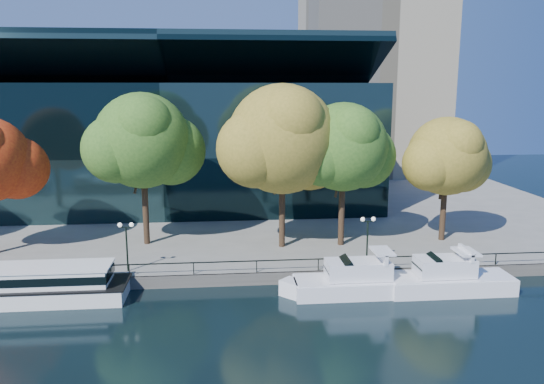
{
  "coord_description": "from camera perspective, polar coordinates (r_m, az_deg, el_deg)",
  "views": [
    {
      "loc": [
        2.49,
        -37.06,
        15.61
      ],
      "look_at": [
        6.68,
        8.0,
        6.59
      ],
      "focal_mm": 35.0,
      "sensor_mm": 36.0,
      "label": 1
    }
  ],
  "objects": [
    {
      "name": "railing",
      "position": [
        42.64,
        -8.45,
        -7.55
      ],
      "size": [
        88.2,
        0.08,
        0.99
      ],
      "color": "black",
      "rests_on": "promenade"
    },
    {
      "name": "tour_boat",
      "position": [
        43.78,
        -26.03,
        -8.9
      ],
      "size": [
        17.03,
        3.8,
        3.23
      ],
      "color": "white",
      "rests_on": "ground"
    },
    {
      "name": "convention_building",
      "position": [
        69.52,
        -10.68,
        5.22
      ],
      "size": [
        50.0,
        24.57,
        21.43
      ],
      "color": "black",
      "rests_on": "ground"
    },
    {
      "name": "tree_2",
      "position": [
        49.94,
        -13.58,
        5.18
      ],
      "size": [
        10.96,
        8.99,
        14.16
      ],
      "color": "black",
      "rests_on": "promenade"
    },
    {
      "name": "lamp_1",
      "position": [
        43.86,
        -15.41,
        -4.52
      ],
      "size": [
        1.26,
        0.36,
        4.03
      ],
      "color": "black",
      "rests_on": "promenade"
    },
    {
      "name": "tree_4",
      "position": [
        48.71,
        7.87,
        4.61
      ],
      "size": [
        10.1,
        8.28,
        13.26
      ],
      "color": "black",
      "rests_on": "promenade"
    },
    {
      "name": "tree_3",
      "position": [
        47.63,
        1.37,
        5.45
      ],
      "size": [
        12.35,
        10.13,
        14.93
      ],
      "color": "black",
      "rests_on": "promenade"
    },
    {
      "name": "lamp_2",
      "position": [
        44.76,
        10.26,
        -3.97
      ],
      "size": [
        1.26,
        0.36,
        4.03
      ],
      "color": "black",
      "rests_on": "promenade"
    },
    {
      "name": "tree_5",
      "position": [
        52.72,
        18.44,
        3.5
      ],
      "size": [
        9.27,
        7.6,
        11.88
      ],
      "color": "black",
      "rests_on": "promenade"
    },
    {
      "name": "ground",
      "position": [
        40.3,
        -8.61,
        -11.65
      ],
      "size": [
        160.0,
        160.0,
        0.0
      ],
      "primitive_type": "plane",
      "color": "black",
      "rests_on": "ground"
    },
    {
      "name": "promenade",
      "position": [
        75.02,
        -7.1,
        -0.43
      ],
      "size": [
        90.0,
        67.08,
        1.0
      ],
      "color": "slate",
      "rests_on": "ground"
    },
    {
      "name": "cruiser_near",
      "position": [
        41.46,
        9.27,
        -9.4
      ],
      "size": [
        11.96,
        3.08,
        3.47
      ],
      "color": "white",
      "rests_on": "ground"
    },
    {
      "name": "cruiser_far",
      "position": [
        43.36,
        18.01,
        -8.82
      ],
      "size": [
        10.83,
        3.0,
        3.54
      ],
      "color": "white",
      "rests_on": "ground"
    }
  ]
}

